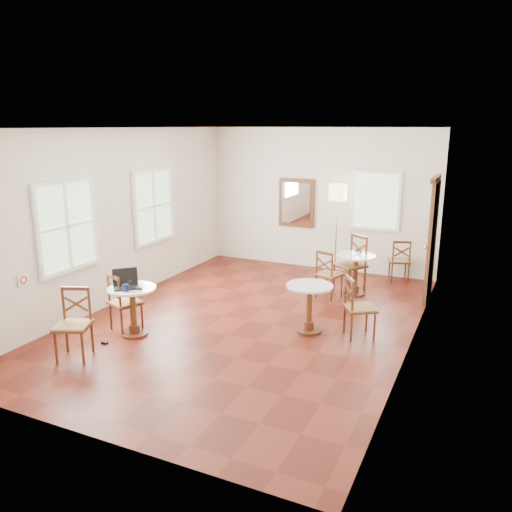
{
  "coord_description": "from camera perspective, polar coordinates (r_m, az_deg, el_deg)",
  "views": [
    {
      "loc": [
        3.34,
        -6.9,
        3.04
      ],
      "look_at": [
        0.0,
        0.3,
        1.0
      ],
      "focal_mm": 35.8,
      "sensor_mm": 36.0,
      "label": 1
    }
  ],
  "objects": [
    {
      "name": "chair_near_b",
      "position": [
        7.26,
        -19.72,
        -7.19
      ],
      "size": [
        0.57,
        0.57,
        0.95
      ],
      "rotation": [
        0.0,
        0.0,
        0.39
      ],
      "color": "#4C2413",
      "rests_on": "ground"
    },
    {
      "name": "mouse",
      "position": [
        7.54,
        -12.85,
        -3.58
      ],
      "size": [
        0.1,
        0.08,
        0.03
      ],
      "primitive_type": "ellipsoid",
      "rotation": [
        0.0,
        0.0,
        0.31
      ],
      "color": "black",
      "rests_on": "cafe_table_near"
    },
    {
      "name": "ground",
      "position": [
        8.24,
        -0.89,
        -7.22
      ],
      "size": [
        7.0,
        7.0,
        0.0
      ],
      "primitive_type": "plane",
      "color": "#5B1A0F",
      "rests_on": "ground"
    },
    {
      "name": "power_adapter",
      "position": [
        7.72,
        -16.57,
        -9.27
      ],
      "size": [
        0.09,
        0.05,
        0.03
      ],
      "primitive_type": "cube",
      "color": "black",
      "rests_on": "ground"
    },
    {
      "name": "cafe_table_mid",
      "position": [
        7.71,
        5.97,
        -5.23
      ],
      "size": [
        0.7,
        0.7,
        0.74
      ],
      "color": "#4C2413",
      "rests_on": "ground"
    },
    {
      "name": "water_glass",
      "position": [
        7.69,
        -13.92,
        -2.97
      ],
      "size": [
        0.07,
        0.07,
        0.11
      ],
      "primitive_type": "cylinder",
      "color": "white",
      "rests_on": "cafe_table_near"
    },
    {
      "name": "floor_lamp",
      "position": [
        10.54,
        9.09,
        6.38
      ],
      "size": [
        0.37,
        0.37,
        1.89
      ],
      "color": "#BF8C3F",
      "rests_on": "ground"
    },
    {
      "name": "cafe_table_back",
      "position": [
        9.53,
        11.06,
        -1.55
      ],
      "size": [
        0.71,
        0.71,
        0.75
      ],
      "color": "#4C2413",
      "rests_on": "ground"
    },
    {
      "name": "room_shell",
      "position": [
        8.02,
        -0.47,
        6.17
      ],
      "size": [
        5.02,
        7.02,
        3.01
      ],
      "color": "silver",
      "rests_on": "ground"
    },
    {
      "name": "chair_back_a",
      "position": [
        10.55,
        15.75,
        -0.49
      ],
      "size": [
        0.5,
        0.5,
        0.85
      ],
      "rotation": [
        0.0,
        0.0,
        3.48
      ],
      "color": "#4C2413",
      "rests_on": "ground"
    },
    {
      "name": "chair_mid_a",
      "position": [
        9.28,
        8.1,
        -2.03
      ],
      "size": [
        0.51,
        0.51,
        0.88
      ],
      "rotation": [
        0.0,
        0.0,
        2.84
      ],
      "color": "#4C2413",
      "rests_on": "ground"
    },
    {
      "name": "chair_mid_b",
      "position": [
        7.64,
        11.36,
        -5.65
      ],
      "size": [
        0.58,
        0.58,
        0.92
      ],
      "rotation": [
        0.0,
        0.0,
        2.13
      ],
      "color": "#4C2413",
      "rests_on": "ground"
    },
    {
      "name": "navy_mug",
      "position": [
        7.51,
        -14.33,
        -3.45
      ],
      "size": [
        0.13,
        0.09,
        0.1
      ],
      "color": "#101538",
      "rests_on": "cafe_table_near"
    },
    {
      "name": "laptop",
      "position": [
        7.7,
        -14.34,
        -2.91
      ],
      "size": [
        0.47,
        0.47,
        0.26
      ],
      "rotation": [
        0.0,
        0.0,
        0.76
      ],
      "color": "black",
      "rests_on": "cafe_table_near"
    },
    {
      "name": "chair_near_a",
      "position": [
        7.97,
        -14.54,
        -5.03
      ],
      "size": [
        0.54,
        0.54,
        0.91
      ],
      "rotation": [
        0.0,
        0.0,
        2.75
      ],
      "color": "#4C2413",
      "rests_on": "ground"
    },
    {
      "name": "chair_back_b",
      "position": [
        9.64,
        10.57,
        -0.91
      ],
      "size": [
        0.68,
        0.68,
        1.07
      ],
      "rotation": [
        0.0,
        0.0,
        -0.59
      ],
      "color": "#4C2413",
      "rests_on": "ground"
    },
    {
      "name": "cafe_table_near",
      "position": [
        7.76,
        -13.58,
        -5.42
      ],
      "size": [
        0.7,
        0.7,
        0.74
      ],
      "color": "#4C2413",
      "rests_on": "ground"
    }
  ]
}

